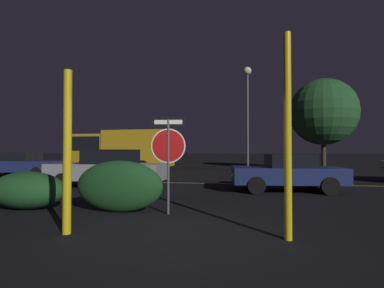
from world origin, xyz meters
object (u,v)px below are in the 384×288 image
object	(u,v)px
yellow_pole_left	(67,152)
street_lamp	(247,98)
passing_car_1	(109,168)
passing_car_2	(287,172)
delivery_truck	(119,149)
yellow_pole_right	(288,135)
passing_car_0	(22,164)
tree_0	(323,112)
hedge_bush_0	(28,190)
stop_sign	(168,146)
hedge_bush_1	(120,186)

from	to	relation	value
yellow_pole_left	street_lamp	distance (m)	15.88
passing_car_1	passing_car_2	xyz separation A→B (m)	(6.95, -0.20, -0.07)
passing_car_2	delivery_truck	distance (m)	13.11
yellow_pole_right	passing_car_0	xyz separation A→B (m)	(-12.73, 9.96, -1.04)
passing_car_0	passing_car_2	distance (m)	14.21
delivery_truck	tree_0	size ratio (longest dim) A/B	1.06
yellow_pole_left	passing_car_1	size ratio (longest dim) A/B	0.61
hedge_bush_0	passing_car_2	bearing A→B (deg)	32.10
stop_sign	passing_car_0	distance (m)	13.27
passing_car_0	street_lamp	world-z (taller)	street_lamp
stop_sign	passing_car_2	size ratio (longest dim) A/B	0.55
delivery_truck	passing_car_2	bearing A→B (deg)	-125.92
hedge_bush_0	delivery_truck	size ratio (longest dim) A/B	0.28
yellow_pole_left	delivery_truck	distance (m)	15.73
yellow_pole_right	passing_car_1	distance (m)	8.79
yellow_pole_left	passing_car_0	xyz separation A→B (m)	(-8.89, 10.17, -0.77)
tree_0	passing_car_2	bearing A→B (deg)	-110.74
yellow_pole_left	stop_sign	bearing A→B (deg)	52.71
yellow_pole_right	passing_car_1	world-z (taller)	yellow_pole_right
street_lamp	stop_sign	bearing A→B (deg)	-99.85
passing_car_0	passing_car_2	xyz separation A→B (m)	(13.69, -3.81, -0.01)
yellow_pole_right	delivery_truck	size ratio (longest dim) A/B	0.48
passing_car_1	street_lamp	world-z (taller)	street_lamp
stop_sign	yellow_pole_right	world-z (taller)	yellow_pole_right
hedge_bush_1	hedge_bush_0	bearing A→B (deg)	-179.92
passing_car_2	tree_0	xyz separation A→B (m)	(4.58, 12.09, 3.65)
hedge_bush_1	passing_car_2	size ratio (longest dim) A/B	0.53
delivery_truck	yellow_pole_left	bearing A→B (deg)	-156.29
yellow_pole_left	street_lamp	size ratio (longest dim) A/B	0.42
hedge_bush_1	tree_0	world-z (taller)	tree_0
stop_sign	yellow_pole_left	bearing A→B (deg)	-132.94
passing_car_1	street_lamp	bearing A→B (deg)	-32.11
yellow_pole_left	delivery_truck	world-z (taller)	yellow_pole_left
passing_car_1	passing_car_2	bearing A→B (deg)	-89.15
delivery_truck	tree_0	xyz separation A→B (m)	(14.51, 3.58, 2.73)
delivery_truck	yellow_pole_right	bearing A→B (deg)	-143.88
yellow_pole_right	hedge_bush_1	size ratio (longest dim) A/B	1.61
stop_sign	hedge_bush_0	distance (m)	3.83
stop_sign	tree_0	bearing A→B (deg)	58.72
stop_sign	passing_car_1	world-z (taller)	stop_sign
delivery_truck	hedge_bush_1	bearing A→B (deg)	-152.95
passing_car_2	street_lamp	bearing A→B (deg)	2.86
hedge_bush_1	street_lamp	distance (m)	14.23
passing_car_1	passing_car_2	size ratio (longest dim) A/B	1.18
yellow_pole_right	passing_car_2	distance (m)	6.32
passing_car_1	street_lamp	xyz separation A→B (m)	(5.86, 8.47, 4.20)
street_lamp	tree_0	world-z (taller)	street_lamp
hedge_bush_0	stop_sign	bearing A→B (deg)	-1.26
street_lamp	delivery_truck	bearing A→B (deg)	-178.91
yellow_pole_right	stop_sign	bearing A→B (deg)	145.68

